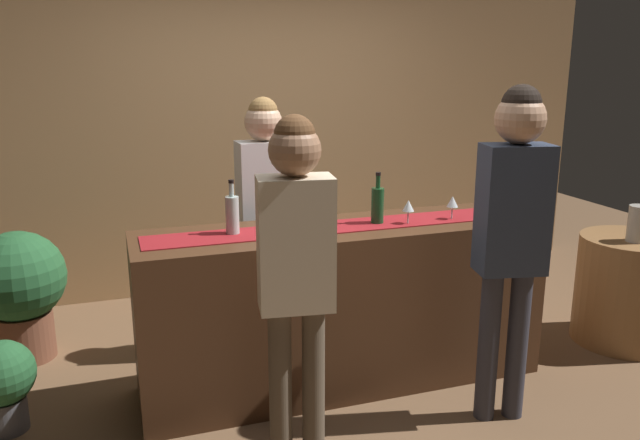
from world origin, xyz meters
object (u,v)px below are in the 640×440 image
wine_bottle_green (377,204)px  potted_plant_tall (20,287)px  wine_bottle_clear (232,214)px  potted_plant_small (2,380)px  wine_glass_mid_counter (408,206)px  customer_browsing (296,256)px  wine_glass_near_customer (452,202)px  customer_sipping (513,218)px  round_side_table (627,290)px  vase_on_side_table (638,224)px  bartender (265,199)px

wine_bottle_green → potted_plant_tall: 2.34m
wine_bottle_clear → potted_plant_small: wine_bottle_clear is taller
wine_glass_mid_counter → potted_plant_tall: (-2.22, 1.02, -0.58)m
wine_bottle_green → customer_browsing: (-0.69, -0.64, -0.05)m
wine_bottle_clear → wine_glass_near_customer: 1.30m
wine_glass_mid_counter → customer_sipping: (0.30, -0.57, 0.04)m
customer_sipping → potted_plant_small: size_ratio=3.57×
wine_bottle_clear → wine_glass_near_customer: wine_bottle_clear is taller
round_side_table → vase_on_side_table: 0.50m
wine_glass_near_customer → customer_browsing: customer_browsing is taller
customer_sipping → round_side_table: bearing=34.0°
customer_sipping → vase_on_side_table: customer_sipping is taller
wine_bottle_clear → potted_plant_tall: bearing=143.3°
wine_bottle_clear → round_side_table: (2.68, -0.14, -0.71)m
round_side_table → potted_plant_small: round_side_table is taller
bartender → potted_plant_small: (-1.54, -0.52, -0.75)m
wine_bottle_clear → potted_plant_small: size_ratio=0.61×
bartender → vase_on_side_table: size_ratio=6.99×
potted_plant_tall → wine_bottle_clear: bearing=-36.7°
wine_bottle_green → vase_on_side_table: (1.78, -0.17, -0.22)m
potted_plant_small → wine_bottle_clear: bearing=-1.1°
customer_sipping → vase_on_side_table: (1.32, 0.48, -0.26)m
wine_glass_mid_counter → bartender: bartender is taller
wine_glass_mid_counter → customer_browsing: customer_browsing is taller
potted_plant_small → customer_sipping: bearing=-15.7°
potted_plant_small → round_side_table: bearing=-2.3°
wine_bottle_clear → customer_sipping: bearing=-27.8°
potted_plant_tall → potted_plant_small: (-0.01, -0.88, -0.20)m
vase_on_side_table → potted_plant_tall: bearing=163.9°
wine_glass_mid_counter → potted_plant_tall: size_ratio=0.17×
wine_glass_mid_counter → customer_browsing: 1.02m
potted_plant_small → potted_plant_tall: bearing=89.3°
wine_bottle_green → potted_plant_small: wine_bottle_green is taller
wine_glass_mid_counter → wine_bottle_green: bearing=155.3°
wine_glass_mid_counter → potted_plant_small: wine_glass_mid_counter is taller
bartender → customer_sipping: 1.58m
wine_bottle_clear → round_side_table: wine_bottle_clear is taller
wine_bottle_green → wine_bottle_clear: same height
customer_sipping → vase_on_side_table: bearing=32.2°
round_side_table → customer_browsing: bearing=-167.8°
wine_bottle_clear → customer_sipping: customer_sipping is taller
wine_bottle_clear → customer_sipping: (1.30, -0.69, 0.03)m
wine_bottle_clear → customer_browsing: 0.70m
bartender → vase_on_side_table: (2.31, -0.75, -0.17)m
bartender → potted_plant_tall: bearing=-15.3°
wine_glass_mid_counter → potted_plant_tall: 2.51m
wine_glass_mid_counter → customer_sipping: size_ratio=0.08×
vase_on_side_table → potted_plant_small: 3.90m
wine_glass_mid_counter → wine_glass_near_customer: bearing=2.4°
customer_sipping → customer_browsing: customer_sipping is taller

